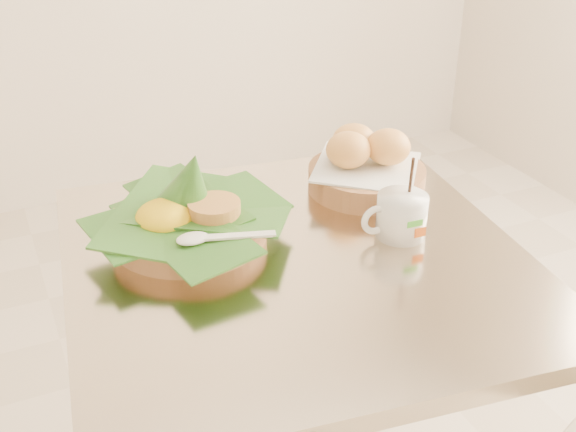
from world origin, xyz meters
name	(u,v)px	position (x,y,z in m)	size (l,w,h in m)	color
cafe_table	(296,366)	(0.10, -0.06, 0.53)	(0.78, 0.78, 0.75)	gray
rice_basket	(188,215)	(-0.04, 0.06, 0.79)	(0.31, 0.31, 0.16)	#AD774A
bread_basket	(365,166)	(0.31, 0.11, 0.79)	(0.25, 0.25, 0.11)	#AD774A
coffee_mug	(400,215)	(0.28, -0.07, 0.79)	(0.11, 0.08, 0.14)	white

